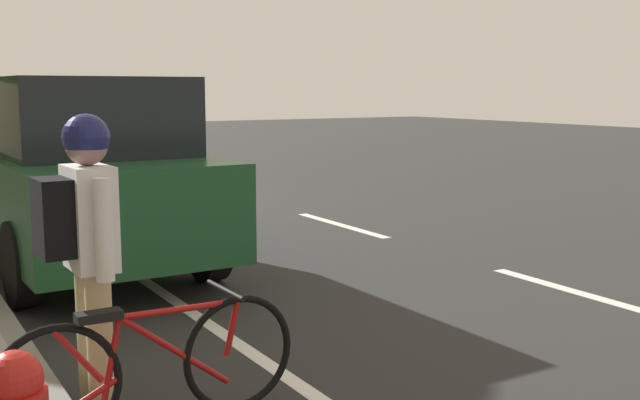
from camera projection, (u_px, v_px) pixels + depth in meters
name	position (u px, v px, depth m)	size (l,w,h in m)	color
ground	(88.00, 204.00, 12.65)	(58.49, 58.49, 0.00)	#2B2B2B
lane_stripe_centre	(221.00, 191.00, 14.25)	(0.14, 35.80, 0.01)	white
lane_stripe_bike_edge	(37.00, 207.00, 12.25)	(0.12, 36.56, 0.01)	white
parked_suv_green_mid	(76.00, 169.00, 8.22)	(2.07, 4.75, 1.99)	#1E512D
bicycle_at_curb	(152.00, 366.00, 4.22)	(1.74, 0.46, 0.75)	black
cyclist_with_backpack	(85.00, 233.00, 4.39)	(0.43, 0.62, 1.74)	#C6B284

